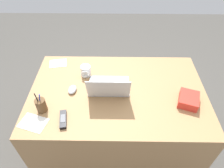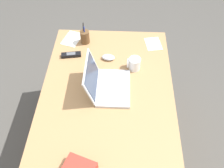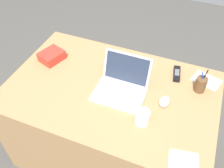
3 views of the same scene
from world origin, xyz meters
The scene contains 9 objects.
ground_plane centered at (0.00, 0.00, 0.00)m, with size 6.00×6.00×0.00m, color #4C4944.
desk centered at (0.00, 0.00, 0.37)m, with size 1.37×0.88×0.75m, color #A87C4F.
laptop centered at (0.07, 0.01, 0.79)m, with size 0.32×0.29×0.22m.
computer_mouse centered at (0.35, 0.01, 0.77)m, with size 0.06×0.10×0.03m, color silver.
coffee_mug_white centered at (0.27, -0.18, 0.80)m, with size 0.08×0.10×0.09m.
cordless_phone centered at (0.37, 0.29, 0.76)m, with size 0.07×0.15×0.03m.
pen_holder centered at (0.53, 0.20, 0.80)m, with size 0.07×0.07×0.18m.
paper_note_near_laptop centered at (0.57, 0.31, 0.75)m, with size 0.18×0.13×0.00m, color white.
paper_note_left centered at (0.54, -0.34, 0.75)m, with size 0.15×0.12×0.00m, color white.
Camera 2 is at (-0.98, -0.08, 2.06)m, focal length 40.06 mm.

